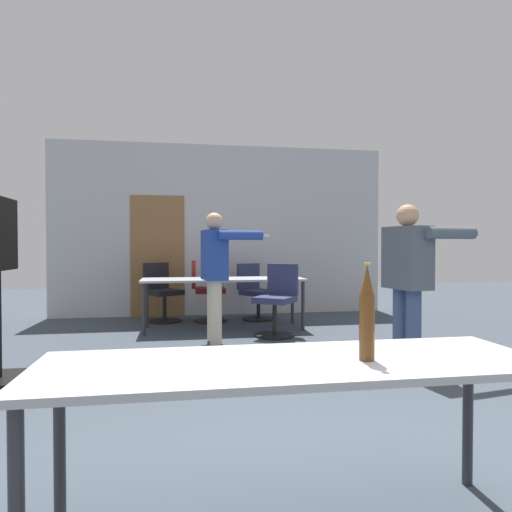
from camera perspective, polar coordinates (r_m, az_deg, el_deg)
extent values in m
cube|color=#BCBCC1|center=(7.99, -4.29, 3.24)|extent=(5.76, 0.10, 2.94)
cube|color=olive|center=(7.91, -12.21, 0.00)|extent=(0.90, 0.02, 2.05)
cube|color=#A8A8AD|center=(1.90, 4.71, -13.29)|extent=(2.04, 0.64, 0.03)
cylinder|color=#2D2D33|center=(2.27, -23.35, -20.64)|extent=(0.05, 0.05, 0.70)
cylinder|color=#2D2D33|center=(2.63, 24.96, -17.56)|extent=(0.05, 0.05, 0.70)
cube|color=#A8A8AD|center=(6.56, -4.08, -2.94)|extent=(2.31, 0.72, 0.03)
cylinder|color=#2D2D33|center=(6.29, -13.86, -6.49)|extent=(0.05, 0.05, 0.70)
cylinder|color=#2D2D33|center=(6.51, 5.89, -6.20)|extent=(0.05, 0.05, 0.70)
cylinder|color=#2D2D33|center=(6.88, -13.49, -5.82)|extent=(0.05, 0.05, 0.70)
cylinder|color=#2D2D33|center=(7.08, 4.58, -5.59)|extent=(0.05, 0.05, 0.70)
cylinder|color=#3D4C75|center=(4.82, 17.58, -8.42)|extent=(0.15, 0.15, 0.77)
cylinder|color=#3D4C75|center=(4.67, 19.07, -8.75)|extent=(0.15, 0.15, 0.77)
cube|color=#4C5660|center=(4.68, 18.37, -0.20)|extent=(0.34, 0.51, 0.61)
sphere|color=tan|center=(4.69, 18.40, 4.83)|extent=(0.21, 0.21, 0.21)
cylinder|color=#4C5660|center=(4.91, 16.26, -0.44)|extent=(0.11, 0.11, 0.53)
cylinder|color=#4C5660|center=(4.62, 23.21, 2.67)|extent=(0.54, 0.20, 0.11)
cube|color=white|center=(4.83, 25.77, 2.59)|extent=(0.12, 0.06, 0.03)
cylinder|color=beige|center=(5.79, -5.41, -6.73)|extent=(0.14, 0.14, 0.78)
cylinder|color=beige|center=(5.60, -5.04, -7.00)|extent=(0.14, 0.14, 0.78)
cube|color=#23429E|center=(5.64, -5.24, 0.14)|extent=(0.31, 0.50, 0.61)
sphere|color=#DBAD89|center=(5.65, -5.25, 4.33)|extent=(0.21, 0.21, 0.21)
cylinder|color=#23429E|center=(5.93, -5.77, -0.07)|extent=(0.11, 0.11, 0.53)
cylinder|color=#23429E|center=(5.42, -1.91, 2.62)|extent=(0.54, 0.17, 0.11)
cube|color=white|center=(5.50, 1.07, 2.60)|extent=(0.12, 0.05, 0.03)
cylinder|color=black|center=(7.44, 0.30, -7.86)|extent=(0.52, 0.52, 0.03)
cylinder|color=black|center=(7.41, 0.30, -6.32)|extent=(0.06, 0.06, 0.37)
cube|color=navy|center=(7.38, 0.30, -4.58)|extent=(0.63, 0.63, 0.08)
cube|color=navy|center=(7.56, -0.96, -2.54)|extent=(0.41, 0.27, 0.42)
cylinder|color=black|center=(7.31, -5.73, -8.03)|extent=(0.52, 0.52, 0.03)
cylinder|color=black|center=(7.27, -5.74, -6.26)|extent=(0.06, 0.06, 0.43)
cube|color=maroon|center=(7.24, -5.74, -4.26)|extent=(0.47, 0.47, 0.08)
cube|color=maroon|center=(7.22, -7.81, -2.30)|extent=(0.07, 0.44, 0.42)
cylinder|color=black|center=(6.09, 2.35, -9.89)|extent=(0.52, 0.52, 0.03)
cylinder|color=black|center=(6.05, 2.35, -7.80)|extent=(0.06, 0.06, 0.42)
cube|color=navy|center=(6.02, 2.35, -5.45)|extent=(0.64, 0.64, 0.08)
cube|color=navy|center=(6.23, 3.35, -2.92)|extent=(0.39, 0.31, 0.42)
cylinder|color=black|center=(7.37, -11.36, -7.97)|extent=(0.52, 0.52, 0.03)
cylinder|color=black|center=(7.34, -11.37, -6.32)|extent=(0.06, 0.06, 0.40)
cube|color=black|center=(7.31, -11.38, -4.47)|extent=(0.63, 0.63, 0.08)
cube|color=black|center=(7.52, -12.39, -2.41)|extent=(0.40, 0.28, 0.42)
cylinder|color=#563314|center=(1.91, 13.78, -8.65)|extent=(0.06, 0.06, 0.27)
cone|color=#563314|center=(1.89, 13.81, -2.86)|extent=(0.06, 0.06, 0.12)
cylinder|color=gold|center=(1.89, 13.82, -0.91)|extent=(0.03, 0.03, 0.01)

